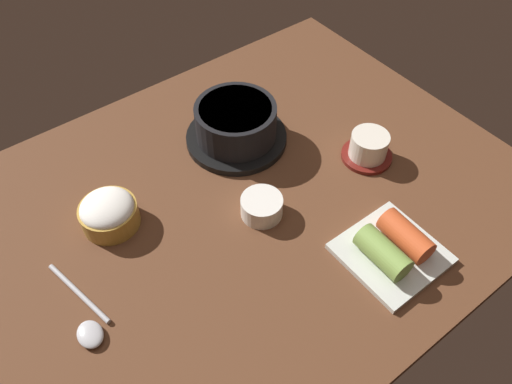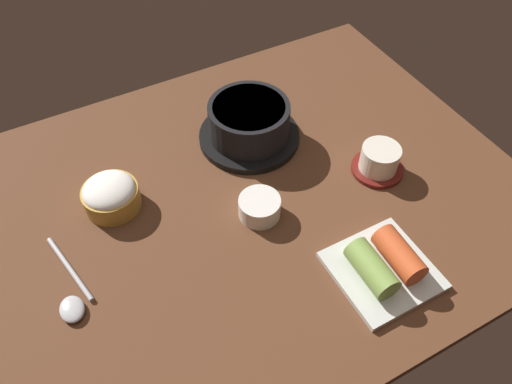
{
  "view_description": "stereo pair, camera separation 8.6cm",
  "coord_description": "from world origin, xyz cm",
  "px_view_note": "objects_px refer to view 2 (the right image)",
  "views": [
    {
      "loc": [
        -31.76,
        -46.49,
        70.64
      ],
      "look_at": [
        2.0,
        -2.0,
        5.0
      ],
      "focal_mm": 35.36,
      "sensor_mm": 36.0,
      "label": 1
    },
    {
      "loc": [
        -24.53,
        -51.15,
        70.64
      ],
      "look_at": [
        2.0,
        -2.0,
        5.0
      ],
      "focal_mm": 35.36,
      "sensor_mm": 36.0,
      "label": 2
    }
  ],
  "objects_px": {
    "rice_bowl": "(111,195)",
    "kimchi_plate": "(384,265)",
    "stone_pot": "(249,123)",
    "spoon": "(71,297)",
    "tea_cup_with_saucer": "(379,160)",
    "banchan_cup_center": "(260,207)"
  },
  "relations": [
    {
      "from": "rice_bowl",
      "to": "kimchi_plate",
      "type": "distance_m",
      "value": 0.47
    },
    {
      "from": "stone_pot",
      "to": "kimchi_plate",
      "type": "bearing_deg",
      "value": -83.55
    },
    {
      "from": "spoon",
      "to": "kimchi_plate",
      "type": "bearing_deg",
      "value": -22.78
    },
    {
      "from": "tea_cup_with_saucer",
      "to": "rice_bowl",
      "type": "bearing_deg",
      "value": 161.71
    },
    {
      "from": "stone_pot",
      "to": "rice_bowl",
      "type": "distance_m",
      "value": 0.29
    },
    {
      "from": "banchan_cup_center",
      "to": "tea_cup_with_saucer",
      "type": "bearing_deg",
      "value": -3.07
    },
    {
      "from": "tea_cup_with_saucer",
      "to": "spoon",
      "type": "xyz_separation_m",
      "value": [
        -0.57,
        0.0,
        -0.02
      ]
    },
    {
      "from": "banchan_cup_center",
      "to": "kimchi_plate",
      "type": "xyz_separation_m",
      "value": [
        0.11,
        -0.19,
        0.0
      ]
    },
    {
      "from": "rice_bowl",
      "to": "kimchi_plate",
      "type": "height_order",
      "value": "rice_bowl"
    },
    {
      "from": "stone_pot",
      "to": "tea_cup_with_saucer",
      "type": "xyz_separation_m",
      "value": [
        0.17,
        -0.19,
        -0.01
      ]
    },
    {
      "from": "kimchi_plate",
      "to": "spoon",
      "type": "xyz_separation_m",
      "value": [
        -0.44,
        0.19,
        -0.01
      ]
    },
    {
      "from": "rice_bowl",
      "to": "spoon",
      "type": "distance_m",
      "value": 0.19
    },
    {
      "from": "tea_cup_with_saucer",
      "to": "spoon",
      "type": "height_order",
      "value": "tea_cup_with_saucer"
    },
    {
      "from": "rice_bowl",
      "to": "tea_cup_with_saucer",
      "type": "relative_size",
      "value": 1.01
    },
    {
      "from": "rice_bowl",
      "to": "spoon",
      "type": "height_order",
      "value": "rice_bowl"
    },
    {
      "from": "kimchi_plate",
      "to": "spoon",
      "type": "bearing_deg",
      "value": 157.22
    },
    {
      "from": "tea_cup_with_saucer",
      "to": "banchan_cup_center",
      "type": "bearing_deg",
      "value": 176.93
    },
    {
      "from": "tea_cup_with_saucer",
      "to": "spoon",
      "type": "bearing_deg",
      "value": 179.54
    },
    {
      "from": "kimchi_plate",
      "to": "spoon",
      "type": "distance_m",
      "value": 0.48
    },
    {
      "from": "stone_pot",
      "to": "tea_cup_with_saucer",
      "type": "distance_m",
      "value": 0.25
    },
    {
      "from": "rice_bowl",
      "to": "stone_pot",
      "type": "bearing_deg",
      "value": 7.22
    },
    {
      "from": "banchan_cup_center",
      "to": "stone_pot",
      "type": "bearing_deg",
      "value": 67.51
    }
  ]
}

